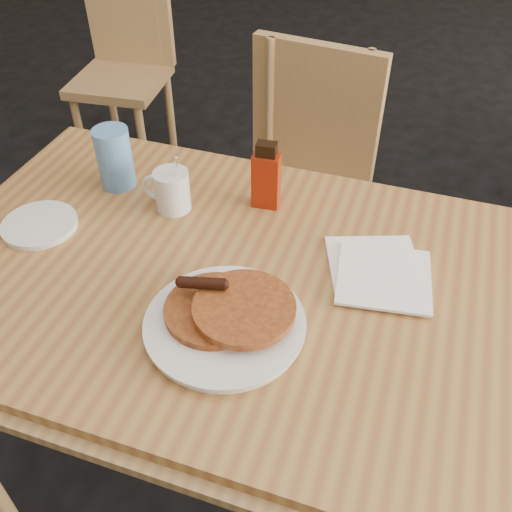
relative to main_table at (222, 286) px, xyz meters
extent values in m
plane|color=black|center=(0.07, -0.08, -0.71)|extent=(10.00, 10.00, 0.00)
cube|color=olive|center=(0.00, 0.00, 0.02)|extent=(1.18, 0.81, 0.04)
cube|color=tan|center=(0.00, 0.00, 0.01)|extent=(1.22, 0.85, 0.02)
cylinder|color=tan|center=(0.49, 0.30, -0.35)|extent=(0.04, 0.04, 0.71)
cube|color=tan|center=(0.02, 0.63, -0.28)|extent=(0.45, 0.45, 0.04)
cube|color=tan|center=(0.02, 0.81, -0.04)|extent=(0.40, 0.10, 0.44)
cylinder|color=tan|center=(-0.15, 0.47, -0.50)|extent=(0.04, 0.04, 0.41)
cylinder|color=tan|center=(0.18, 0.79, -0.50)|extent=(0.04, 0.04, 0.41)
cube|color=tan|center=(-0.95, 1.36, -0.31)|extent=(0.40, 0.40, 0.04)
cube|color=tan|center=(-0.95, 1.53, -0.08)|extent=(0.38, 0.06, 0.41)
cylinder|color=tan|center=(-1.10, 1.21, -0.51)|extent=(0.04, 0.04, 0.38)
cylinder|color=tan|center=(-0.80, 1.51, -0.51)|extent=(0.04, 0.04, 0.38)
cylinder|color=silver|center=(0.06, -0.14, 0.05)|extent=(0.27, 0.27, 0.02)
cylinder|color=silver|center=(0.06, -0.14, 0.06)|extent=(0.27, 0.27, 0.01)
cylinder|color=#97521F|center=(0.03, -0.12, 0.07)|extent=(0.17, 0.17, 0.01)
cylinder|color=#97521F|center=(0.08, -0.12, 0.08)|extent=(0.17, 0.17, 0.01)
cylinder|color=black|center=(0.00, -0.10, 0.10)|extent=(0.08, 0.04, 0.02)
cylinder|color=silver|center=(-0.16, 0.16, 0.09)|extent=(0.07, 0.07, 0.09)
torus|color=silver|center=(-0.20, 0.16, 0.09)|extent=(0.06, 0.01, 0.06)
cylinder|color=black|center=(-0.16, 0.16, 0.12)|extent=(0.07, 0.07, 0.01)
cylinder|color=silver|center=(-0.15, 0.16, 0.12)|extent=(0.04, 0.04, 0.13)
cube|color=#700D06|center=(0.03, 0.22, 0.10)|extent=(0.06, 0.04, 0.12)
cube|color=black|center=(0.03, 0.22, 0.18)|extent=(0.04, 0.03, 0.03)
cube|color=white|center=(0.28, 0.09, 0.05)|extent=(0.21, 0.21, 0.01)
cube|color=white|center=(0.30, 0.06, 0.05)|extent=(0.19, 0.19, 0.01)
cylinder|color=#5587C7|center=(-0.31, 0.20, 0.11)|extent=(0.10, 0.10, 0.14)
cylinder|color=silver|center=(-0.40, 0.02, 0.05)|extent=(0.20, 0.20, 0.01)
camera|label=1|loc=(0.29, -0.73, 0.78)|focal=40.00mm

